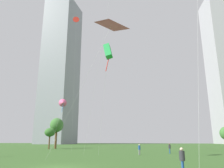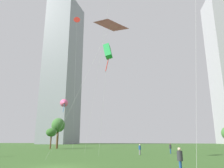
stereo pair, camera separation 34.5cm
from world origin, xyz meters
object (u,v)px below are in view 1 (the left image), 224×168
at_px(person_standing_0, 170,148).
at_px(kite_flying_3, 108,52).
at_px(kite_flying_2, 111,25).
at_px(park_tree_1, 50,133).
at_px(person_standing_1, 139,149).
at_px(kite_flying_4, 76,21).
at_px(kite_flying_5, 63,103).
at_px(park_tree_0, 57,125).
at_px(person_standing_2, 182,158).
at_px(distant_highrise_1, 61,69).
at_px(distant_highrise_0, 224,66).

distance_m(person_standing_0, kite_flying_3, 19.34).
relative_size(kite_flying_2, park_tree_1, 2.97).
bearing_deg(person_standing_1, kite_flying_4, -83.64).
bearing_deg(kite_flying_5, person_standing_0, -25.94).
height_order(kite_flying_3, kite_flying_4, kite_flying_4).
relative_size(kite_flying_2, park_tree_0, 1.91).
height_order(person_standing_1, person_standing_2, person_standing_2).
height_order(park_tree_1, distant_highrise_1, distant_highrise_1).
bearing_deg(kite_flying_4, park_tree_0, 124.40).
distance_m(kite_flying_3, park_tree_1, 33.68).
bearing_deg(distant_highrise_0, person_standing_2, -115.16).
relative_size(person_standing_0, person_standing_2, 0.98).
distance_m(person_standing_1, distant_highrise_1, 110.75).
xyz_separation_m(person_standing_0, person_standing_2, (-0.81, -22.63, 0.02)).
xyz_separation_m(kite_flying_3, park_tree_1, (-20.01, 25.30, -9.69)).
xyz_separation_m(person_standing_2, kite_flying_5, (-23.76, 34.58, 10.30)).
relative_size(person_standing_0, kite_flying_2, 0.11).
distance_m(kite_flying_2, distant_highrise_1, 115.68).
distance_m(kite_flying_5, distant_highrise_0, 119.95).
bearing_deg(park_tree_1, kite_flying_2, -54.65).
height_order(kite_flying_4, distant_highrise_0, distant_highrise_0).
xyz_separation_m(person_standing_2, park_tree_0, (-27.09, 39.11, 4.99)).
relative_size(person_standing_2, distant_highrise_1, 0.02).
bearing_deg(kite_flying_3, person_standing_0, 56.21).
bearing_deg(person_standing_1, person_standing_0, 165.51).
bearing_deg(distant_highrise_0, kite_flying_4, -127.53).
xyz_separation_m(kite_flying_5, park_tree_1, (-3.53, 1.26, -7.26)).
height_order(distant_highrise_0, distant_highrise_1, distant_highrise_0).
bearing_deg(kite_flying_5, kite_flying_2, -58.28).
xyz_separation_m(kite_flying_2, distant_highrise_0, (50.95, 119.99, 33.49)).
height_order(person_standing_1, distant_highrise_1, distant_highrise_1).
xyz_separation_m(person_standing_1, distant_highrise_1, (-53.10, 86.27, 44.77)).
height_order(person_standing_0, kite_flying_3, kite_flying_3).
xyz_separation_m(kite_flying_2, kite_flying_4, (-11.91, 19.87, 13.68)).
height_order(person_standing_1, park_tree_1, park_tree_1).
bearing_deg(kite_flying_3, distant_highrise_1, 117.87).
height_order(person_standing_1, kite_flying_5, kite_flying_5).
height_order(person_standing_0, kite_flying_2, kite_flying_2).
distance_m(park_tree_0, distant_highrise_0, 120.31).
xyz_separation_m(kite_flying_2, park_tree_1, (-21.43, 30.21, -10.67)).
relative_size(person_standing_0, kite_flying_5, 0.13).
xyz_separation_m(park_tree_1, distant_highrise_1, (-29.75, 68.80, 41.66)).
height_order(person_standing_2, kite_flying_2, kite_flying_2).
bearing_deg(kite_flying_2, park_tree_1, 125.35).
distance_m(park_tree_0, park_tree_1, 3.81).
xyz_separation_m(kite_flying_2, distant_highrise_1, (-51.18, 99.01, 30.99)).
distance_m(kite_flying_4, kite_flying_5, 20.26).
bearing_deg(kite_flying_4, park_tree_1, 132.62).
bearing_deg(park_tree_1, person_standing_1, -36.81).
bearing_deg(kite_flying_5, kite_flying_3, -55.57).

